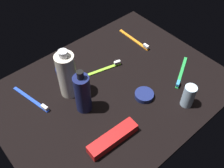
{
  "coord_description": "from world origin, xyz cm",
  "views": [
    {
      "loc": [
        41.54,
        47.97,
        74.97
      ],
      "look_at": [
        0.0,
        0.0,
        3.0
      ],
      "focal_mm": 42.14,
      "sensor_mm": 36.0,
      "label": 1
    }
  ],
  "objects_px": {
    "deodorant_stick": "(189,96)",
    "bodywash_bottle": "(67,75)",
    "toothbrush_green": "(181,73)",
    "toothpaste_box_red": "(113,138)",
    "toothbrush_orange": "(136,40)",
    "toothbrush_lime": "(103,69)",
    "toothbrush_blue": "(33,100)",
    "cream_tin_left": "(63,70)",
    "cream_tin_right": "(144,95)",
    "lotion_bottle": "(83,94)"
  },
  "relations": [
    {
      "from": "toothbrush_green",
      "to": "deodorant_stick",
      "type": "bearing_deg",
      "value": 46.38
    },
    {
      "from": "deodorant_stick",
      "to": "toothpaste_box_red",
      "type": "bearing_deg",
      "value": -11.28
    },
    {
      "from": "lotion_bottle",
      "to": "toothbrush_lime",
      "type": "relative_size",
      "value": 1.02
    },
    {
      "from": "toothbrush_green",
      "to": "cream_tin_left",
      "type": "distance_m",
      "value": 0.46
    },
    {
      "from": "toothpaste_box_red",
      "to": "deodorant_stick",
      "type": "bearing_deg",
      "value": 170.96
    },
    {
      "from": "toothbrush_orange",
      "to": "toothbrush_blue",
      "type": "relative_size",
      "value": 1.01
    },
    {
      "from": "bodywash_bottle",
      "to": "cream_tin_left",
      "type": "distance_m",
      "value": 0.14
    },
    {
      "from": "deodorant_stick",
      "to": "cream_tin_left",
      "type": "bearing_deg",
      "value": -59.95
    },
    {
      "from": "toothbrush_blue",
      "to": "toothpaste_box_red",
      "type": "distance_m",
      "value": 0.33
    },
    {
      "from": "lotion_bottle",
      "to": "toothbrush_blue",
      "type": "bearing_deg",
      "value": -49.95
    },
    {
      "from": "toothbrush_orange",
      "to": "toothbrush_green",
      "type": "height_order",
      "value": "same"
    },
    {
      "from": "toothbrush_orange",
      "to": "toothbrush_blue",
      "type": "xyz_separation_m",
      "value": [
        0.51,
        -0.0,
        0.0
      ]
    },
    {
      "from": "toothbrush_green",
      "to": "bodywash_bottle",
      "type": "bearing_deg",
      "value": -29.18
    },
    {
      "from": "toothbrush_lime",
      "to": "toothpaste_box_red",
      "type": "bearing_deg",
      "value": 56.02
    },
    {
      "from": "toothbrush_orange",
      "to": "toothbrush_green",
      "type": "distance_m",
      "value": 0.26
    },
    {
      "from": "toothbrush_orange",
      "to": "toothpaste_box_red",
      "type": "xyz_separation_m",
      "value": [
        0.4,
        0.31,
        0.01
      ]
    },
    {
      "from": "toothbrush_orange",
      "to": "toothbrush_lime",
      "type": "relative_size",
      "value": 1.01
    },
    {
      "from": "lotion_bottle",
      "to": "cream_tin_left",
      "type": "distance_m",
      "value": 0.21
    },
    {
      "from": "toothbrush_blue",
      "to": "toothbrush_orange",
      "type": "bearing_deg",
      "value": 179.82
    },
    {
      "from": "toothbrush_lime",
      "to": "toothpaste_box_red",
      "type": "relative_size",
      "value": 1.01
    },
    {
      "from": "toothbrush_lime",
      "to": "toothbrush_blue",
      "type": "distance_m",
      "value": 0.29
    },
    {
      "from": "toothbrush_orange",
      "to": "cream_tin_right",
      "type": "height_order",
      "value": "toothbrush_orange"
    },
    {
      "from": "cream_tin_right",
      "to": "deodorant_stick",
      "type": "bearing_deg",
      "value": 126.55
    },
    {
      "from": "bodywash_bottle",
      "to": "toothbrush_blue",
      "type": "bearing_deg",
      "value": -22.25
    },
    {
      "from": "lotion_bottle",
      "to": "toothbrush_green",
      "type": "xyz_separation_m",
      "value": [
        -0.38,
        0.12,
        -0.07
      ]
    },
    {
      "from": "toothbrush_green",
      "to": "toothpaste_box_red",
      "type": "relative_size",
      "value": 0.94
    },
    {
      "from": "deodorant_stick",
      "to": "cream_tin_left",
      "type": "distance_m",
      "value": 0.48
    },
    {
      "from": "toothbrush_blue",
      "to": "cream_tin_right",
      "type": "height_order",
      "value": "toothbrush_blue"
    },
    {
      "from": "toothpaste_box_red",
      "to": "toothbrush_green",
      "type": "bearing_deg",
      "value": -171.15
    },
    {
      "from": "toothbrush_blue",
      "to": "cream_tin_right",
      "type": "xyz_separation_m",
      "value": [
        -0.32,
        0.25,
        0.0
      ]
    },
    {
      "from": "bodywash_bottle",
      "to": "deodorant_stick",
      "type": "bearing_deg",
      "value": 131.53
    },
    {
      "from": "lotion_bottle",
      "to": "toothbrush_green",
      "type": "distance_m",
      "value": 0.41
    },
    {
      "from": "toothbrush_orange",
      "to": "toothbrush_lime",
      "type": "bearing_deg",
      "value": 10.91
    },
    {
      "from": "bodywash_bottle",
      "to": "toothbrush_orange",
      "type": "xyz_separation_m",
      "value": [
        -0.39,
        -0.05,
        -0.09
      ]
    },
    {
      "from": "toothbrush_green",
      "to": "toothpaste_box_red",
      "type": "distance_m",
      "value": 0.4
    },
    {
      "from": "toothbrush_blue",
      "to": "bodywash_bottle",
      "type": "bearing_deg",
      "value": 157.75
    },
    {
      "from": "deodorant_stick",
      "to": "toothbrush_orange",
      "type": "distance_m",
      "value": 0.38
    },
    {
      "from": "cream_tin_right",
      "to": "toothbrush_lime",
      "type": "bearing_deg",
      "value": -82.56
    },
    {
      "from": "deodorant_stick",
      "to": "toothbrush_green",
      "type": "bearing_deg",
      "value": -133.62
    },
    {
      "from": "deodorant_stick",
      "to": "bodywash_bottle",
      "type": "bearing_deg",
      "value": -48.47
    },
    {
      "from": "toothbrush_green",
      "to": "cream_tin_right",
      "type": "relative_size",
      "value": 2.38
    },
    {
      "from": "toothbrush_lime",
      "to": "toothbrush_green",
      "type": "distance_m",
      "value": 0.31
    },
    {
      "from": "bodywash_bottle",
      "to": "deodorant_stick",
      "type": "distance_m",
      "value": 0.43
    },
    {
      "from": "bodywash_bottle",
      "to": "cream_tin_left",
      "type": "height_order",
      "value": "bodywash_bottle"
    },
    {
      "from": "toothbrush_green",
      "to": "cream_tin_left",
      "type": "relative_size",
      "value": 2.83
    },
    {
      "from": "lotion_bottle",
      "to": "toothbrush_orange",
      "type": "distance_m",
      "value": 0.42
    },
    {
      "from": "toothbrush_green",
      "to": "cream_tin_left",
      "type": "bearing_deg",
      "value": -42.6
    },
    {
      "from": "deodorant_stick",
      "to": "toothbrush_green",
      "type": "height_order",
      "value": "deodorant_stick"
    },
    {
      "from": "bodywash_bottle",
      "to": "toothbrush_lime",
      "type": "height_order",
      "value": "bodywash_bottle"
    },
    {
      "from": "deodorant_stick",
      "to": "cream_tin_left",
      "type": "height_order",
      "value": "deodorant_stick"
    }
  ]
}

